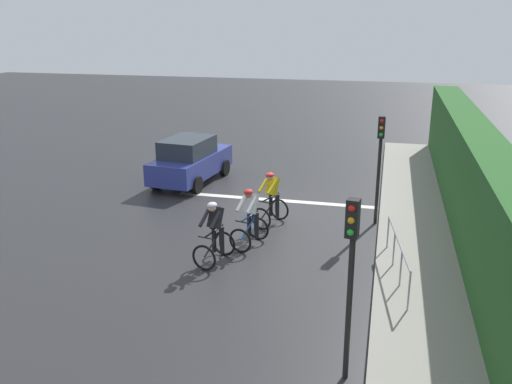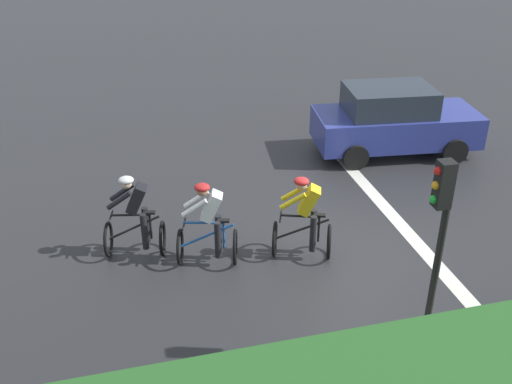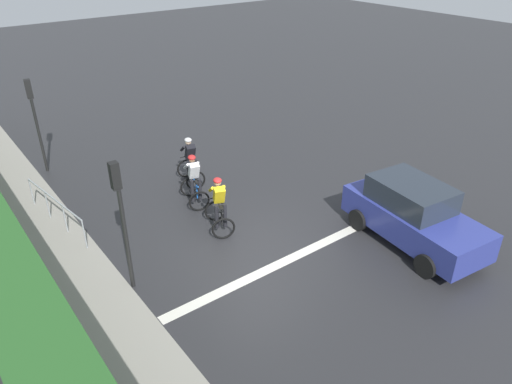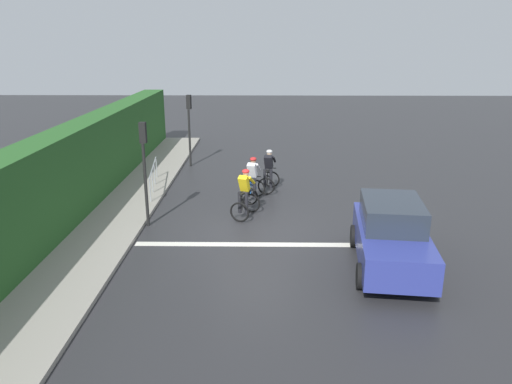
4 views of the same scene
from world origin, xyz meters
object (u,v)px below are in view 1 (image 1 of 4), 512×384
(traffic_light_near_crossing, at_px, (380,154))
(cyclist_second, at_px, (250,218))
(cyclist_lead, at_px, (215,233))
(car_navy, at_px, (190,160))
(pedestrian_railing_kerbside, at_px, (398,250))
(traffic_light_far_junction, at_px, (351,263))
(cyclist_mid, at_px, (271,199))

(traffic_light_near_crossing, bearing_deg, cyclist_second, 37.04)
(cyclist_lead, bearing_deg, car_navy, -65.14)
(cyclist_second, bearing_deg, cyclist_lead, 64.33)
(cyclist_second, distance_m, car_navy, 6.60)
(cyclist_lead, distance_m, pedestrian_railing_kerbside, 4.55)
(traffic_light_far_junction, xyz_separation_m, pedestrian_railing_kerbside, (-0.88, -4.18, -1.44))
(traffic_light_near_crossing, bearing_deg, cyclist_mid, 13.59)
(cyclist_mid, bearing_deg, traffic_light_near_crossing, -166.41)
(traffic_light_near_crossing, distance_m, traffic_light_far_junction, 7.90)
(traffic_light_far_junction, height_order, pedestrian_railing_kerbside, traffic_light_far_junction)
(cyclist_second, height_order, pedestrian_railing_kerbside, cyclist_second)
(cyclist_second, distance_m, traffic_light_far_junction, 6.36)
(traffic_light_near_crossing, xyz_separation_m, pedestrian_railing_kerbside, (-0.61, 3.71, -1.44))
(cyclist_second, height_order, cyclist_mid, same)
(cyclist_lead, height_order, car_navy, car_navy)
(car_navy, xyz_separation_m, pedestrian_railing_kerbside, (-7.66, 6.65, -0.09))
(cyclist_mid, xyz_separation_m, car_navy, (3.95, -3.69, 0.08))
(traffic_light_far_junction, distance_m, pedestrian_railing_kerbside, 4.51)
(cyclist_second, bearing_deg, traffic_light_near_crossing, -142.96)
(cyclist_mid, relative_size, traffic_light_near_crossing, 0.50)
(cyclist_second, height_order, car_navy, car_navy)
(car_navy, distance_m, pedestrian_railing_kerbside, 10.15)
(car_navy, relative_size, pedestrian_railing_kerbside, 1.26)
(cyclist_lead, height_order, traffic_light_near_crossing, traffic_light_near_crossing)
(pedestrian_railing_kerbside, bearing_deg, cyclist_lead, 0.88)
(car_navy, relative_size, traffic_light_far_junction, 1.28)
(pedestrian_railing_kerbside, bearing_deg, cyclist_second, -17.00)
(cyclist_lead, height_order, cyclist_mid, same)
(traffic_light_near_crossing, relative_size, traffic_light_far_junction, 1.00)
(traffic_light_near_crossing, height_order, pedestrian_railing_kerbside, traffic_light_near_crossing)
(cyclist_lead, distance_m, traffic_light_near_crossing, 5.64)
(cyclist_second, relative_size, cyclist_mid, 1.00)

